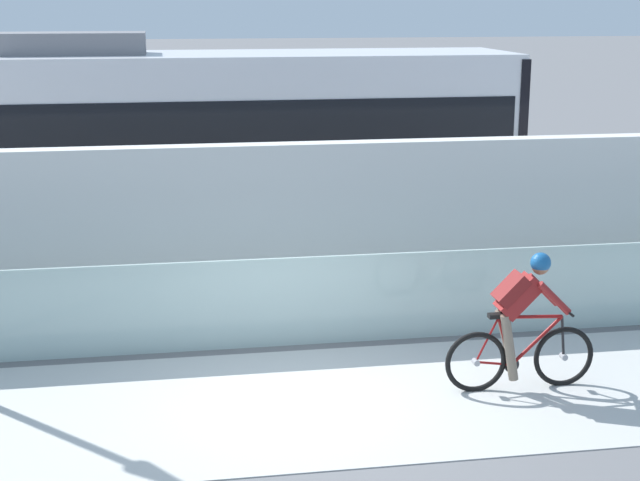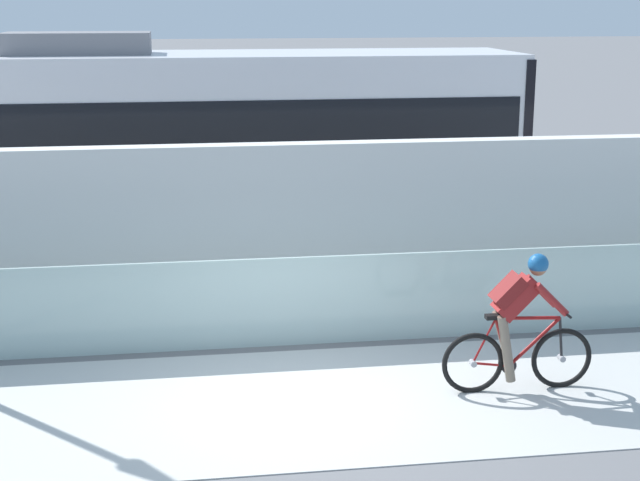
# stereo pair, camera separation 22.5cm
# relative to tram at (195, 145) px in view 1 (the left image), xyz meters

# --- Properties ---
(ground_plane) EXTENTS (200.00, 200.00, 0.00)m
(ground_plane) POSITION_rel_tram_xyz_m (0.87, -6.85, -1.89)
(ground_plane) COLOR slate
(bike_path_deck) EXTENTS (32.00, 3.20, 0.01)m
(bike_path_deck) POSITION_rel_tram_xyz_m (0.87, -6.85, -1.89)
(bike_path_deck) COLOR beige
(bike_path_deck) RESTS_ON ground
(glass_parapet) EXTENTS (32.00, 0.05, 1.17)m
(glass_parapet) POSITION_rel_tram_xyz_m (0.87, -5.00, -1.31)
(glass_parapet) COLOR #ADC6C1
(glass_parapet) RESTS_ON ground
(concrete_barrier_wall) EXTENTS (32.00, 0.36, 2.36)m
(concrete_barrier_wall) POSITION_rel_tram_xyz_m (0.87, -3.20, -0.71)
(concrete_barrier_wall) COLOR silver
(concrete_barrier_wall) RESTS_ON ground
(tram_rail_near) EXTENTS (32.00, 0.08, 0.01)m
(tram_rail_near) POSITION_rel_tram_xyz_m (0.87, -0.72, -1.89)
(tram_rail_near) COLOR #595654
(tram_rail_near) RESTS_ON ground
(tram_rail_far) EXTENTS (32.00, 0.08, 0.01)m
(tram_rail_far) POSITION_rel_tram_xyz_m (0.87, 0.72, -1.89)
(tram_rail_far) COLOR #595654
(tram_rail_far) RESTS_ON ground
(tram) EXTENTS (11.06, 2.54, 3.81)m
(tram) POSITION_rel_tram_xyz_m (0.00, 0.00, 0.00)
(tram) COLOR silver
(tram) RESTS_ON ground
(cyclist_on_bike) EXTENTS (1.77, 0.58, 1.61)m
(cyclist_on_bike) POSITION_rel_tram_xyz_m (3.36, -6.85, -1.09)
(cyclist_on_bike) COLOR black
(cyclist_on_bike) RESTS_ON ground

